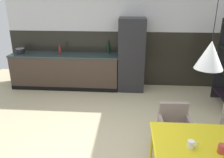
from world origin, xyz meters
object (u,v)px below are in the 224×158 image
mug_white_ceramic (191,144)px  bottle_wine_green (108,48)px  bottle_vinegar_dark (60,50)px  cooking_pot (20,51)px  refrigerator_column (131,55)px  pendant_lamp_over_table_near (210,55)px  mug_short_terracotta (222,149)px  armchair_facing_counter (174,122)px

mug_white_ceramic → bottle_wine_green: (-1.28, 3.67, 0.25)m
bottle_wine_green → bottle_vinegar_dark: size_ratio=1.19×
mug_white_ceramic → cooking_pot: cooking_pot is taller
refrigerator_column → pendant_lamp_over_table_near: size_ratio=1.49×
mug_short_terracotta → armchair_facing_counter: bearing=106.2°
cooking_pot → armchair_facing_counter: bearing=-34.7°
mug_white_ceramic → bottle_vinegar_dark: size_ratio=0.47×
mug_white_ceramic → bottle_vinegar_dark: 4.25m
cooking_pot → bottle_vinegar_dark: (1.06, -0.04, 0.04)m
bottle_wine_green → pendant_lamp_over_table_near: pendant_lamp_over_table_near is taller
refrigerator_column → bottle_wine_green: refrigerator_column is taller
mug_white_ceramic → bottle_vinegar_dark: bearing=126.0°
refrigerator_column → bottle_wine_green: size_ratio=5.98×
cooking_pot → bottle_vinegar_dark: bearing=-2.1°
refrigerator_column → bottle_wine_green: (-0.61, 0.19, 0.12)m
bottle_wine_green → bottle_vinegar_dark: (-1.22, -0.24, -0.02)m
refrigerator_column → mug_white_ceramic: size_ratio=15.04×
mug_white_ceramic → pendant_lamp_over_table_near: pendant_lamp_over_table_near is taller
bottle_vinegar_dark → refrigerator_column: bearing=1.5°
mug_short_terracotta → bottle_vinegar_dark: (-2.81, 3.49, 0.22)m
cooking_pot → pendant_lamp_over_table_near: 5.00m
mug_short_terracotta → pendant_lamp_over_table_near: pendant_lamp_over_table_near is taller
cooking_pot → mug_white_ceramic: bearing=-44.3°
armchair_facing_counter → bottle_vinegar_dark: bearing=-46.6°
refrigerator_column → cooking_pot: bearing=-179.9°
pendant_lamp_over_table_near → bottle_vinegar_dark: bearing=128.8°
pendant_lamp_over_table_near → armchair_facing_counter: bearing=97.8°
bottle_wine_green → bottle_vinegar_dark: bottle_wine_green is taller
refrigerator_column → mug_short_terracotta: refrigerator_column is taller
mug_short_terracotta → refrigerator_column: bearing=105.6°
cooking_pot → bottle_vinegar_dark: 1.07m
bottle_wine_green → pendant_lamp_over_table_near: size_ratio=0.25×
pendant_lamp_over_table_near → refrigerator_column: bearing=103.5°
refrigerator_column → bottle_wine_green: 0.65m
mug_short_terracotta → bottle_vinegar_dark: bearing=128.8°
armchair_facing_counter → bottle_wine_green: 3.02m
mug_short_terracotta → pendant_lamp_over_table_near: size_ratio=0.11×
refrigerator_column → bottle_vinegar_dark: refrigerator_column is taller
bottle_wine_green → mug_white_ceramic: bearing=-70.8°
pendant_lamp_over_table_near → cooking_pot: bearing=138.2°
refrigerator_column → pendant_lamp_over_table_near: (0.79, -3.30, 0.86)m
armchair_facing_counter → pendant_lamp_over_table_near: pendant_lamp_over_table_near is taller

